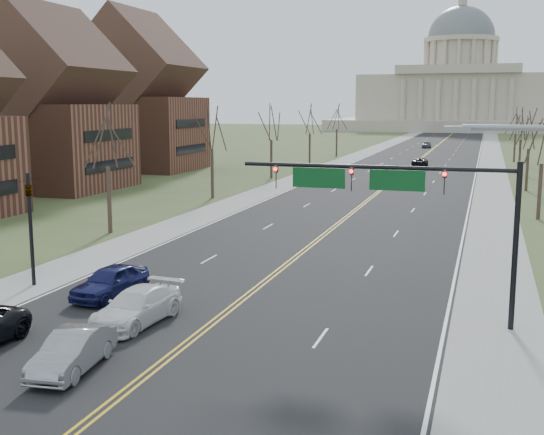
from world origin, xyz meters
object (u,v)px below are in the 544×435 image
Objects in this scene: signal_mast at (396,192)px; car_sb_outer_second at (110,282)px; car_sb_inner_lead at (72,351)px; signal_left at (30,216)px; car_far_nb at (420,162)px; car_far_sb at (427,144)px; car_sb_inner_second at (137,307)px.

car_sb_outer_second is at bearing -176.74° from signal_mast.
signal_left is at bearing 125.94° from car_sb_inner_lead.
car_far_sb is (-3.02, 46.94, 0.03)m from car_far_nb.
car_sb_outer_second is at bearing 82.45° from car_far_nb.
signal_mast is 124.76m from car_far_sb.
car_sb_outer_second reaches higher than car_far_sb.
car_sb_outer_second is (5.10, -0.79, -2.91)m from signal_left.
signal_mast is 2.32× the size of car_sb_inner_second.
car_sb_inner_second is 4.62m from car_sb_outer_second.
car_sb_outer_second is at bearing -8.81° from signal_left.
car_sb_inner_second is at bearing -158.97° from signal_mast.
car_sb_inner_second is (8.36, -4.07, -2.94)m from signal_left.
car_sb_inner_lead is 1.01× the size of car_far_sb.
car_sb_outer_second is at bearing -90.59° from car_far_sb.
signal_left reaches higher than car_sb_outer_second.
signal_mast is at bearing 10.78° from car_sb_outer_second.
signal_left is 78.50m from car_far_nb.
car_sb_inner_lead is 133.90m from car_far_sb.
car_sb_outer_second is 78.56m from car_far_nb.
car_far_sb reaches higher than car_sb_inner_lead.
car_far_sb is at bearing 94.19° from signal_mast.
signal_left is (-18.95, 0.00, -2.05)m from signal_mast.
car_sb_inner_lead is 0.87× the size of car_far_nb.
signal_left is 1.37× the size of car_sb_inner_lead.
car_sb_inner_lead reaches higher than car_far_nb.
car_sb_inner_second is 81.58m from car_far_nb.
signal_mast is at bearing 26.37° from car_sb_inner_second.
signal_left is 13.32m from car_sb_inner_lead.
signal_mast is at bearing -84.24° from car_far_sb.
car_sb_inner_second is at bearing -25.95° from signal_left.
car_far_sb is at bearing 94.68° from car_sb_inner_second.
car_sb_inner_second reaches higher than car_far_sb.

